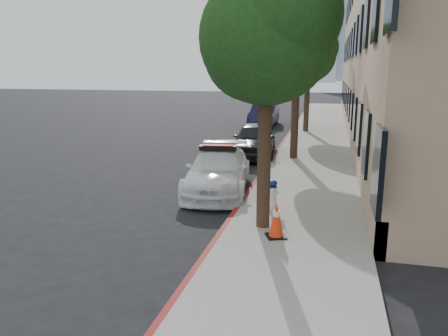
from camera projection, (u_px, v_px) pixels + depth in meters
The scene contains 13 objects.
ground at pixel (173, 198), 12.47m from camera, with size 120.00×120.00×0.00m, color black.
sidewalk at pixel (315, 144), 21.09m from camera, with size 3.20×50.00×0.15m, color gray.
curb_strip at pixel (283, 143), 21.45m from camera, with size 0.12×50.00×0.15m, color maroon.
building at pixel (429, 43), 23.43m from camera, with size 8.00×36.00×10.00m, color tan.
tower_right at pixel (353, 7), 133.37m from camera, with size 14.00×14.00×44.00m, color #9EA8B7.
tree_near at pixel (268, 36), 8.94m from camera, with size 2.92×2.82×5.62m.
tree_mid at pixel (298, 54), 16.54m from camera, with size 2.77×2.64×5.43m.
tree_far at pixel (309, 55), 24.07m from camera, with size 3.10×3.00×5.81m.
police_car at pixel (218, 171), 13.09m from camera, with size 2.35×4.57×1.42m.
parked_car_mid at pixel (255, 140), 18.37m from camera, with size 1.68×4.17×1.42m, color black.
parked_car_far at pixel (264, 115), 28.31m from camera, with size 1.50×4.31×1.42m, color black.
fire_hydrant at pixel (272, 195), 10.97m from camera, with size 0.32×0.29×0.76m.
traffic_cone at pixel (276, 220), 9.13m from camera, with size 0.52×0.52×0.76m.
Camera 1 is at (4.27, -11.27, 3.61)m, focal length 35.00 mm.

